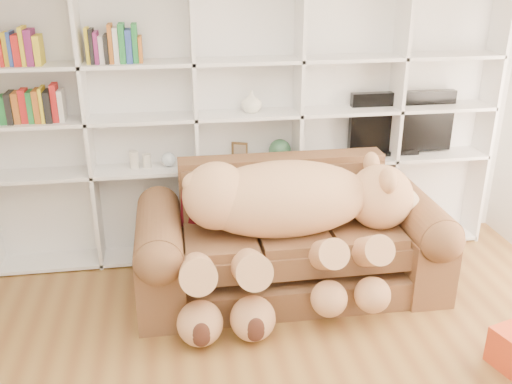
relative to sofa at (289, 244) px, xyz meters
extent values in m
cube|color=silver|center=(-0.24, 0.87, 0.97)|extent=(5.00, 0.02, 2.70)
cube|color=white|center=(-0.24, 0.83, 0.82)|extent=(4.40, 0.03, 2.40)
cube|color=white|center=(-1.56, 0.67, 0.82)|extent=(0.03, 0.35, 2.40)
cube|color=white|center=(-0.68, 0.67, 0.82)|extent=(0.03, 0.35, 2.40)
cube|color=white|center=(0.20, 0.67, 0.82)|extent=(0.03, 0.35, 2.40)
cube|color=white|center=(1.08, 0.67, 0.82)|extent=(0.03, 0.35, 2.40)
cube|color=white|center=(1.96, 0.67, 0.82)|extent=(0.03, 0.35, 2.40)
cube|color=white|center=(-0.24, 0.67, -0.35)|extent=(4.40, 0.35, 0.03)
cube|color=white|center=(-0.24, 0.67, 0.47)|extent=(4.40, 0.35, 0.03)
cube|color=white|center=(-0.24, 0.67, 0.92)|extent=(4.40, 0.35, 0.03)
cube|color=white|center=(-0.24, 0.67, 1.37)|extent=(4.40, 0.35, 0.03)
cube|color=brown|center=(0.00, -0.04, -0.26)|extent=(2.31, 0.93, 0.24)
cube|color=brown|center=(0.00, -0.07, 0.10)|extent=(1.71, 0.77, 0.33)
cube|color=brown|center=(0.00, 0.37, 0.33)|extent=(1.71, 0.22, 0.60)
cube|color=brown|center=(-1.03, -0.04, -0.08)|extent=(0.35, 1.04, 0.60)
cube|color=brown|center=(1.03, -0.04, -0.08)|extent=(0.35, 1.04, 0.60)
cylinder|color=brown|center=(-1.03, -0.04, 0.22)|extent=(0.35, 0.99, 0.35)
cylinder|color=brown|center=(1.03, -0.04, 0.22)|extent=(0.35, 0.99, 0.35)
ellipsoid|color=tan|center=(-0.07, -0.10, 0.45)|extent=(1.35, 0.65, 0.58)
sphere|color=tan|center=(-0.59, -0.10, 0.51)|extent=(0.51, 0.51, 0.51)
sphere|color=tan|center=(0.70, -0.10, 0.41)|extent=(0.51, 0.51, 0.51)
sphere|color=#D6B78D|center=(0.89, -0.10, 0.34)|extent=(0.26, 0.26, 0.26)
sphere|color=#422218|center=(0.99, -0.10, 0.33)|extent=(0.08, 0.08, 0.08)
ellipsoid|color=tan|center=(0.67, -0.28, 0.62)|extent=(0.12, 0.20, 0.20)
ellipsoid|color=tan|center=(0.67, 0.08, 0.62)|extent=(0.12, 0.20, 0.20)
sphere|color=tan|center=(-0.75, -0.10, 0.61)|extent=(0.17, 0.17, 0.17)
cylinder|color=tan|center=(0.16, -0.45, 0.13)|extent=(0.22, 0.62, 0.45)
cylinder|color=tan|center=(0.49, -0.45, 0.13)|extent=(0.22, 0.62, 0.45)
cylinder|color=tan|center=(-0.77, -0.45, 0.09)|extent=(0.26, 0.72, 0.53)
cylinder|color=tan|center=(-0.40, -0.45, 0.09)|extent=(0.26, 0.72, 0.53)
sphere|color=tan|center=(0.16, -0.65, -0.12)|extent=(0.27, 0.27, 0.27)
sphere|color=tan|center=(0.49, -0.65, -0.12)|extent=(0.27, 0.27, 0.27)
sphere|color=tan|center=(-0.77, -0.65, -0.22)|extent=(0.33, 0.33, 0.33)
sphere|color=tan|center=(-0.40, -0.65, -0.22)|extent=(0.33, 0.33, 0.33)
cube|color=#560E10|center=(-0.61, 0.17, 0.35)|extent=(0.50, 0.41, 0.46)
cube|color=black|center=(1.17, 0.72, 0.78)|extent=(0.96, 0.08, 0.55)
cube|color=black|center=(1.17, 0.72, 0.50)|extent=(0.32, 0.18, 0.04)
cube|color=#50381B|center=(-0.31, 0.67, 0.58)|extent=(0.14, 0.08, 0.18)
sphere|color=#315F3F|center=(0.04, 0.67, 0.58)|extent=(0.20, 0.20, 0.20)
cylinder|color=beige|center=(-1.22, 0.67, 0.56)|extent=(0.10, 0.10, 0.15)
cylinder|color=beige|center=(-1.11, 0.67, 0.54)|extent=(0.08, 0.08, 0.12)
sphere|color=silver|center=(-0.93, 0.67, 0.55)|extent=(0.12, 0.12, 0.12)
imported|color=white|center=(-0.21, 0.67, 1.02)|extent=(0.22, 0.22, 0.18)
camera|label=1|loc=(-0.90, -4.00, 2.16)|focal=40.00mm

